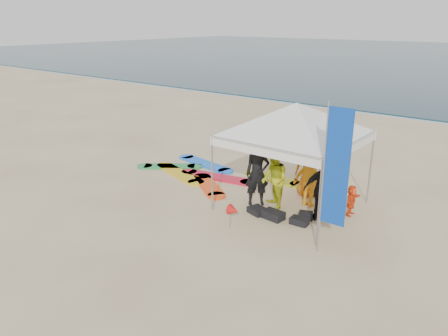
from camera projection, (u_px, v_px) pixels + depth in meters
ground at (170, 250)px, 10.07m from camera, size 120.00×120.00×0.00m
shoreline_foam at (409, 117)px, 23.58m from camera, size 160.00×1.20×0.01m
person_black_a at (257, 173)px, 12.25m from camera, size 0.80×0.79×1.86m
person_yellow at (274, 179)px, 12.06m from camera, size 1.04×1.01×1.69m
person_orange_a at (310, 178)px, 12.21m from camera, size 1.07×0.62×1.65m
person_black_b at (323, 190)px, 11.30m from camera, size 1.07×0.83×1.70m
person_orange_b at (310, 167)px, 12.89m from camera, size 1.03×0.89×1.79m
person_seated at (351, 200)px, 11.72m from camera, size 0.30×0.81×0.85m
canopy_tent at (297, 103)px, 11.44m from camera, size 4.49×4.49×3.39m
feather_flag at (335, 170)px, 9.17m from camera, size 0.58×0.04×3.47m
marker_pennant at (234, 211)px, 10.93m from camera, size 0.28×0.28×0.64m
gear_pile at (279, 215)px, 11.61m from camera, size 1.77×0.95×0.22m
surfboard_spread at (208, 174)px, 14.91m from camera, size 5.38×2.86×0.07m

